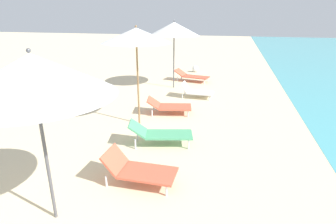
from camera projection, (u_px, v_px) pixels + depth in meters
name	position (u px, v px, depth m)	size (l,w,h in m)	color
umbrella_second	(32.00, 75.00, 3.64)	(2.19, 2.19, 2.62)	#4C4C51
lounger_second_shoreside	(138.00, 169.00, 5.18)	(1.34, 0.65, 0.62)	#D8593F
umbrella_third	(136.00, 35.00, 7.24)	(1.85, 1.85, 2.72)	olive
lounger_third_shoreside	(169.00, 106.00, 8.77)	(1.47, 0.89, 0.50)	#D8593F
lounger_third_inland	(160.00, 133.00, 6.70)	(1.60, 0.88, 0.58)	#4CA572
umbrella_farthest	(174.00, 29.00, 11.09)	(2.05, 2.05, 2.72)	#4C4C51
lounger_farthest_shoreside	(191.00, 76.00, 12.84)	(1.68, 0.91, 0.52)	#D8593F
lounger_farthest_inland	(196.00, 91.00, 10.41)	(1.21, 0.63, 0.56)	white
beach_ball	(195.00, 69.00, 14.86)	(0.35, 0.35, 0.35)	white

